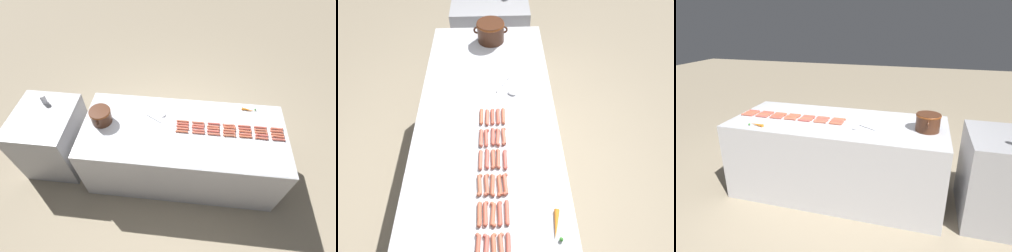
% 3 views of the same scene
% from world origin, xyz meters
% --- Properties ---
extents(ground_plane, '(20.00, 20.00, 0.00)m').
position_xyz_m(ground_plane, '(0.00, 0.00, 0.00)').
color(ground_plane, gray).
extents(griddle_counter, '(1.04, 2.45, 0.92)m').
position_xyz_m(griddle_counter, '(0.00, 0.00, 0.46)').
color(griddle_counter, '#BCBCC1').
rests_on(griddle_counter, ground_plane).
extents(back_cabinet, '(0.86, 0.76, 0.94)m').
position_xyz_m(back_cabinet, '(0.03, 1.78, 0.47)').
color(back_cabinet, '#A0A0A4').
rests_on(back_cabinet, ground_plane).
extents(hot_dog_0, '(0.03, 0.15, 0.03)m').
position_xyz_m(hot_dog_0, '(-0.04, -1.10, 0.93)').
color(hot_dog_0, '#B55244').
rests_on(hot_dog_0, griddle_counter).
extents(hot_dog_1, '(0.03, 0.15, 0.03)m').
position_xyz_m(hot_dog_1, '(-0.04, -0.91, 0.93)').
color(hot_dog_1, '#B6533E').
rests_on(hot_dog_1, griddle_counter).
extents(hot_dog_2, '(0.03, 0.15, 0.03)m').
position_xyz_m(hot_dog_2, '(-0.03, -0.72, 0.93)').
color(hot_dog_2, '#BC5B3E').
rests_on(hot_dog_2, griddle_counter).
extents(hot_dog_3, '(0.03, 0.15, 0.03)m').
position_xyz_m(hot_dog_3, '(-0.04, -0.54, 0.93)').
color(hot_dog_3, '#B05D41').
rests_on(hot_dog_3, griddle_counter).
extents(hot_dog_4, '(0.03, 0.15, 0.03)m').
position_xyz_m(hot_dog_4, '(-0.03, -0.36, 0.93)').
color(hot_dog_4, '#BC5943').
rests_on(hot_dog_4, griddle_counter).
extents(hot_dog_5, '(0.03, 0.15, 0.03)m').
position_xyz_m(hot_dog_5, '(-0.03, -0.18, 0.93)').
color(hot_dog_5, '#B45744').
rests_on(hot_dog_5, griddle_counter).
extents(hot_dog_6, '(0.03, 0.15, 0.03)m').
position_xyz_m(hot_dog_6, '(-0.04, 0.02, 0.93)').
color(hot_dog_6, '#BC5A3D').
rests_on(hot_dog_6, griddle_counter).
extents(hot_dog_7, '(0.04, 0.15, 0.03)m').
position_xyz_m(hot_dog_7, '(0.01, -1.09, 0.93)').
color(hot_dog_7, '#BE5C44').
rests_on(hot_dog_7, griddle_counter).
extents(hot_dog_8, '(0.03, 0.15, 0.03)m').
position_xyz_m(hot_dog_8, '(0.01, -0.91, 0.93)').
color(hot_dog_8, '#BD5347').
rests_on(hot_dog_8, griddle_counter).
extents(hot_dog_9, '(0.03, 0.15, 0.03)m').
position_xyz_m(hot_dog_9, '(0.00, -0.72, 0.93)').
color(hot_dog_9, '#BD5642').
rests_on(hot_dog_9, griddle_counter).
extents(hot_dog_10, '(0.04, 0.15, 0.03)m').
position_xyz_m(hot_dog_10, '(0.01, -0.54, 0.93)').
color(hot_dog_10, '#B35741').
rests_on(hot_dog_10, griddle_counter).
extents(hot_dog_11, '(0.03, 0.15, 0.03)m').
position_xyz_m(hot_dog_11, '(0.01, -0.35, 0.93)').
color(hot_dog_11, '#BB5145').
rests_on(hot_dog_11, griddle_counter).
extents(hot_dog_12, '(0.03, 0.15, 0.03)m').
position_xyz_m(hot_dog_12, '(0.00, -0.18, 0.93)').
color(hot_dog_12, '#B55343').
rests_on(hot_dog_12, griddle_counter).
extents(hot_dog_13, '(0.03, 0.15, 0.03)m').
position_xyz_m(hot_dog_13, '(0.01, 0.01, 0.93)').
color(hot_dog_13, '#BA5944').
rests_on(hot_dog_13, griddle_counter).
extents(hot_dog_14, '(0.03, 0.15, 0.03)m').
position_xyz_m(hot_dog_14, '(0.04, -1.09, 0.93)').
color(hot_dog_14, '#B75D43').
rests_on(hot_dog_14, griddle_counter).
extents(hot_dog_15, '(0.03, 0.15, 0.03)m').
position_xyz_m(hot_dog_15, '(0.05, -0.91, 0.93)').
color(hot_dog_15, '#B25A3F').
rests_on(hot_dog_15, griddle_counter).
extents(hot_dog_16, '(0.03, 0.15, 0.03)m').
position_xyz_m(hot_dog_16, '(0.04, -0.73, 0.93)').
color(hot_dog_16, '#BE5C40').
rests_on(hot_dog_16, griddle_counter).
extents(hot_dog_17, '(0.03, 0.15, 0.03)m').
position_xyz_m(hot_dog_17, '(0.04, -0.54, 0.93)').
color(hot_dog_17, '#B0573E').
rests_on(hot_dog_17, griddle_counter).
extents(hot_dog_18, '(0.03, 0.15, 0.03)m').
position_xyz_m(hot_dog_18, '(0.05, -0.35, 0.93)').
color(hot_dog_18, '#B85A41').
rests_on(hot_dog_18, griddle_counter).
extents(hot_dog_19, '(0.03, 0.15, 0.03)m').
position_xyz_m(hot_dog_19, '(0.05, -0.17, 0.93)').
color(hot_dog_19, '#BA5243').
rests_on(hot_dog_19, griddle_counter).
extents(hot_dog_20, '(0.03, 0.15, 0.03)m').
position_xyz_m(hot_dog_20, '(0.04, 0.01, 0.93)').
color(hot_dog_20, '#BA513D').
rests_on(hot_dog_20, griddle_counter).
extents(hot_dog_21, '(0.03, 0.15, 0.03)m').
position_xyz_m(hot_dog_21, '(0.08, -1.09, 0.93)').
color(hot_dog_21, '#BE5C44').
rests_on(hot_dog_21, griddle_counter).
extents(hot_dog_22, '(0.03, 0.15, 0.03)m').
position_xyz_m(hot_dog_22, '(0.09, -0.91, 0.93)').
color(hot_dog_22, '#B15D46').
rests_on(hot_dog_22, griddle_counter).
extents(hot_dog_23, '(0.03, 0.15, 0.03)m').
position_xyz_m(hot_dog_23, '(0.08, -0.72, 0.93)').
color(hot_dog_23, '#B7503F').
rests_on(hot_dog_23, griddle_counter).
extents(hot_dog_24, '(0.03, 0.15, 0.03)m').
position_xyz_m(hot_dog_24, '(0.08, -0.55, 0.93)').
color(hot_dog_24, '#BE583D').
rests_on(hot_dog_24, griddle_counter).
extents(hot_dog_25, '(0.03, 0.15, 0.03)m').
position_xyz_m(hot_dog_25, '(0.08, -0.35, 0.93)').
color(hot_dog_25, '#B65C45').
rests_on(hot_dog_25, griddle_counter).
extents(hot_dog_26, '(0.03, 0.15, 0.03)m').
position_xyz_m(hot_dog_26, '(0.08, -0.18, 0.93)').
color(hot_dog_26, '#B95645').
rests_on(hot_dog_26, griddle_counter).
extents(hot_dog_27, '(0.03, 0.15, 0.03)m').
position_xyz_m(hot_dog_27, '(0.09, 0.01, 0.93)').
color(hot_dog_27, '#B8503F').
rests_on(hot_dog_27, griddle_counter).
extents(hot_dog_28, '(0.03, 0.15, 0.03)m').
position_xyz_m(hot_dog_28, '(0.12, -1.10, 0.93)').
color(hot_dog_28, '#BB5843').
rests_on(hot_dog_28, griddle_counter).
extents(hot_dog_29, '(0.03, 0.15, 0.03)m').
position_xyz_m(hot_dog_29, '(0.12, -0.91, 0.93)').
color(hot_dog_29, '#B95345').
rests_on(hot_dog_29, griddle_counter).
extents(hot_dog_30, '(0.03, 0.15, 0.03)m').
position_xyz_m(hot_dog_30, '(0.12, -0.72, 0.93)').
color(hot_dog_30, '#BB5443').
rests_on(hot_dog_30, griddle_counter).
extents(hot_dog_31, '(0.04, 0.15, 0.03)m').
position_xyz_m(hot_dog_31, '(0.12, -0.54, 0.93)').
color(hot_dog_31, '#B85943').
rests_on(hot_dog_31, griddle_counter).
extents(hot_dog_32, '(0.03, 0.15, 0.03)m').
position_xyz_m(hot_dog_32, '(0.12, -0.36, 0.93)').
color(hot_dog_32, '#BB5046').
rests_on(hot_dog_32, griddle_counter).
extents(hot_dog_33, '(0.03, 0.15, 0.03)m').
position_xyz_m(hot_dog_33, '(0.12, -0.17, 0.93)').
color(hot_dog_33, '#B65C46').
rests_on(hot_dog_33, griddle_counter).
extents(hot_dog_34, '(0.03, 0.15, 0.03)m').
position_xyz_m(hot_dog_34, '(0.12, 0.02, 0.93)').
color(hot_dog_34, '#B85B41').
rests_on(hot_dog_34, griddle_counter).
extents(bean_pot, '(0.32, 0.26, 0.18)m').
position_xyz_m(bean_pot, '(0.04, 1.00, 1.02)').
color(bean_pot, '#472616').
rests_on(bean_pot, griddle_counter).
extents(serving_spoon, '(0.17, 0.25, 0.02)m').
position_xyz_m(serving_spoon, '(0.18, 0.30, 0.93)').
color(serving_spoon, '#B7B7BC').
rests_on(serving_spoon, griddle_counter).
extents(carrot, '(0.06, 0.18, 0.03)m').
position_xyz_m(carrot, '(0.40, -0.80, 0.94)').
color(carrot, orange).
rests_on(carrot, griddle_counter).
extents(soda_can, '(0.07, 0.07, 0.12)m').
position_xyz_m(soda_can, '(0.24, 1.81, 1.00)').
color(soda_can, '#BCBCC1').
rests_on(soda_can, back_cabinet).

